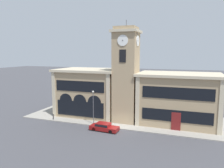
# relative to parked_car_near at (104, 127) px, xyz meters

# --- Properties ---
(ground_plane) EXTENTS (300.00, 300.00, 0.00)m
(ground_plane) POSITION_rel_parked_car_near_xyz_m (1.98, 1.48, -0.68)
(ground_plane) COLOR #424247
(sidewalk_kerb) EXTENTS (40.39, 13.13, 0.15)m
(sidewalk_kerb) POSITION_rel_parked_car_near_xyz_m (1.98, 8.04, -0.61)
(sidewalk_kerb) COLOR gray
(sidewalk_kerb) RESTS_ON ground_plane
(clock_tower) EXTENTS (4.86, 4.86, 18.70)m
(clock_tower) POSITION_rel_parked_car_near_xyz_m (1.98, 6.02, 8.11)
(clock_tower) COLOR tan
(clock_tower) RESTS_ON ground_plane
(town_hall_left_wing) EXTENTS (13.00, 9.37, 9.61)m
(town_hall_left_wing) POSITION_rel_parked_car_near_xyz_m (-6.55, 8.24, 4.15)
(town_hall_left_wing) COLOR tan
(town_hall_left_wing) RESTS_ON ground_plane
(town_hall_right_wing) EXTENTS (14.52, 9.37, 9.26)m
(town_hall_right_wing) POSITION_rel_parked_car_near_xyz_m (11.27, 8.25, 3.97)
(town_hall_right_wing) COLOR tan
(town_hall_right_wing) RESTS_ON ground_plane
(parked_car_near) EXTENTS (4.94, 2.18, 1.30)m
(parked_car_near) POSITION_rel_parked_car_near_xyz_m (0.00, 0.00, 0.00)
(parked_car_near) COLOR maroon
(parked_car_near) RESTS_ON ground_plane
(street_lamp) EXTENTS (0.36, 0.36, 6.08)m
(street_lamp) POSITION_rel_parked_car_near_xyz_m (-2.94, 2.23, 3.43)
(street_lamp) COLOR #4C4C51
(street_lamp) RESTS_ON sidewalk_kerb
(bollard) EXTENTS (0.18, 0.18, 1.06)m
(bollard) POSITION_rel_parked_car_near_xyz_m (-11.36, 2.06, -0.02)
(bollard) COLOR black
(bollard) RESTS_ON sidewalk_kerb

